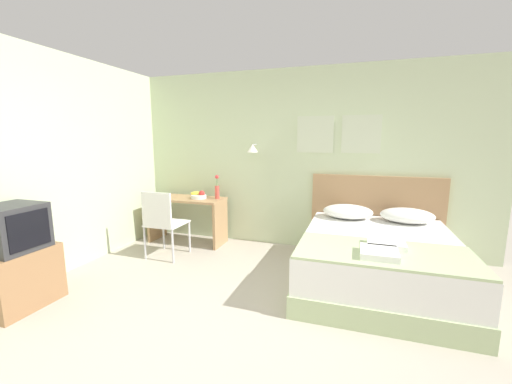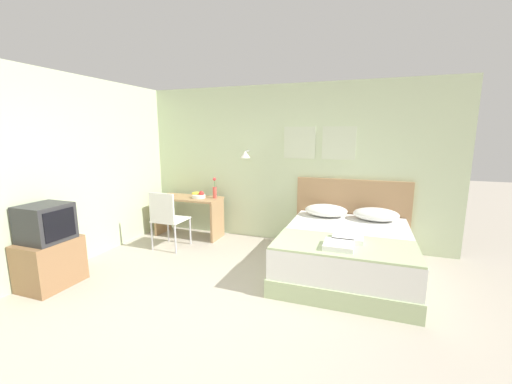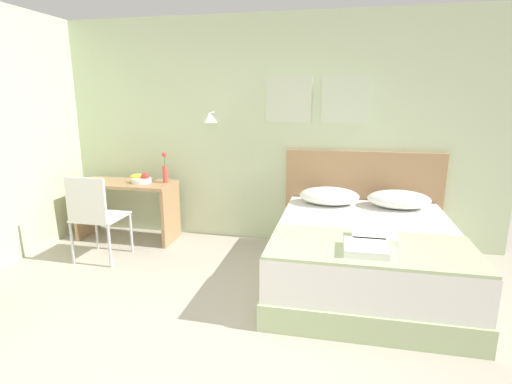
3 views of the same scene
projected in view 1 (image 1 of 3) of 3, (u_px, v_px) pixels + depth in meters
ground_plane at (219, 350)px, 2.46m from camera, size 24.00×24.00×0.00m
wall_back at (292, 160)px, 4.71m from camera, size 5.63×0.31×2.65m
bed at (378, 261)px, 3.51m from camera, size 1.64×1.97×0.58m
headboard at (375, 216)px, 4.41m from camera, size 1.76×0.06×1.13m
pillow_left at (348, 212)px, 4.22m from camera, size 0.65×0.45×0.19m
pillow_right at (407, 216)px, 4.00m from camera, size 0.65×0.45×0.19m
throw_blanket at (383, 253)px, 2.92m from camera, size 1.59×0.79×0.02m
folded_towel_near_foot at (386, 244)px, 3.03m from camera, size 0.35×0.28×0.06m
folded_towel_mid_bed at (379, 253)px, 2.80m from camera, size 0.32×0.33×0.06m
desk at (187, 211)px, 4.97m from camera, size 1.19×0.51×0.72m
desk_chair at (162, 219)px, 4.27m from camera, size 0.48×0.48×0.95m
fruit_bowl at (199, 196)px, 4.87m from camera, size 0.26×0.24×0.12m
flower_vase at (217, 190)px, 4.83m from camera, size 0.07×0.07×0.37m
tv_stand at (18, 278)px, 3.07m from camera, size 0.48×0.64×0.58m
television at (12, 228)px, 2.98m from camera, size 0.47×0.49×0.44m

